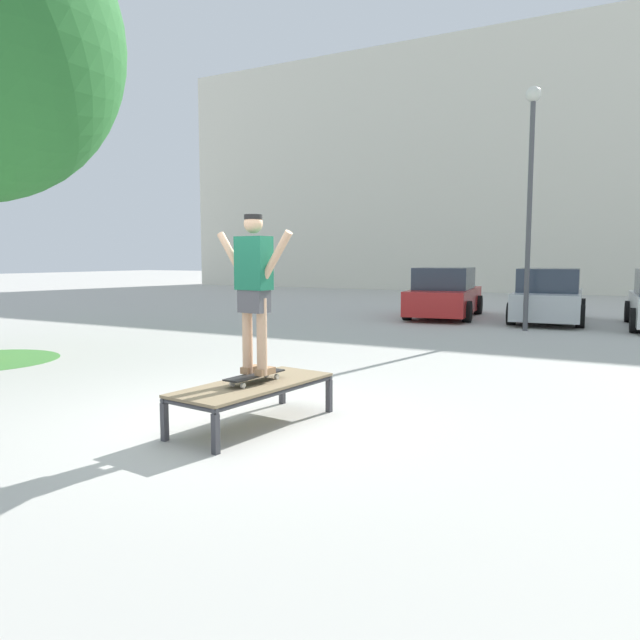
% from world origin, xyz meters
% --- Properties ---
extents(ground_plane, '(120.00, 120.00, 0.00)m').
position_xyz_m(ground_plane, '(0.00, 0.00, 0.00)').
color(ground_plane, '#B7B5AD').
extents(building_facade, '(37.27, 4.00, 13.34)m').
position_xyz_m(building_facade, '(-3.42, 28.06, 6.67)').
color(building_facade, silver).
rests_on(building_facade, ground).
extents(skate_box, '(0.98, 1.98, 0.46)m').
position_xyz_m(skate_box, '(0.20, -0.10, 0.41)').
color(skate_box, '#38383D').
rests_on(skate_box, ground).
extents(skateboard, '(0.28, 0.82, 0.09)m').
position_xyz_m(skateboard, '(0.20, -0.08, 0.54)').
color(skateboard, black).
rests_on(skateboard, skate_box).
extents(skater, '(1.00, 0.31, 1.69)m').
position_xyz_m(skater, '(0.20, -0.07, 1.53)').
color(skater, tan).
rests_on(skater, skateboard).
extents(car_red, '(2.29, 4.37, 1.50)m').
position_xyz_m(car_red, '(-1.41, 12.34, 0.69)').
color(car_red, red).
rests_on(car_red, ground).
extents(car_silver, '(2.15, 4.31, 1.50)m').
position_xyz_m(car_silver, '(1.54, 12.46, 0.69)').
color(car_silver, '#B7BABF').
rests_on(car_silver, ground).
extents(light_post, '(0.36, 0.36, 5.83)m').
position_xyz_m(light_post, '(1.34, 9.96, 3.83)').
color(light_post, '#4C4C51').
rests_on(light_post, ground).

